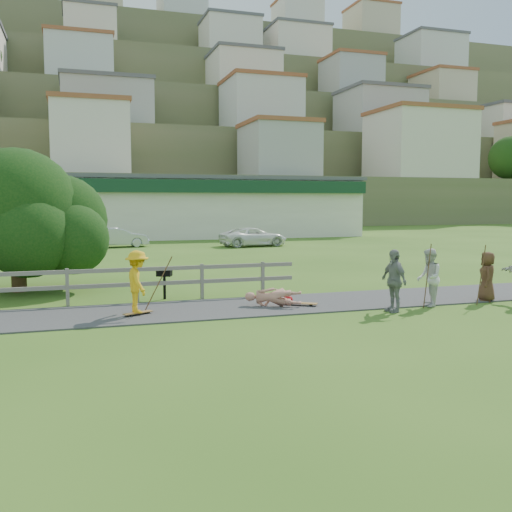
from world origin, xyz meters
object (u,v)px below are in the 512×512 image
object	(u,v)px
spectator_c	(487,277)
tree	(17,238)
spectator_a	(429,278)
car_white	(253,237)
spectator_b	(394,281)
skater_fallen	(273,297)
bbq	(164,284)
skater_rider	(137,285)
car_silver	(118,237)

from	to	relation	value
spectator_c	tree	world-z (taller)	tree
spectator_a	car_white	xyz separation A→B (m)	(1.82, 22.64, -0.21)
spectator_b	tree	distance (m)	12.37
tree	car_white	bearing A→B (deg)	50.16
skater_fallen	bbq	xyz separation A→B (m)	(-2.75, 2.37, 0.19)
car_white	bbq	world-z (taller)	car_white
skater_rider	bbq	distance (m)	2.68
skater_rider	spectator_b	world-z (taller)	spectator_b
car_white	tree	size ratio (longest dim) A/B	0.69
car_silver	car_white	xyz separation A→B (m)	(8.79, -2.08, -0.02)
skater_fallen	spectator_a	distance (m)	4.56
skater_rider	tree	size ratio (longest dim) A/B	0.25
spectator_a	bbq	distance (m)	7.97
car_silver	bbq	size ratio (longest dim) A/B	4.10
spectator_b	car_silver	distance (m)	25.72
bbq	spectator_a	bearing A→B (deg)	-3.87
car_silver	car_white	bearing A→B (deg)	-107.83
skater_fallen	tree	bearing A→B (deg)	81.09
skater_rider	bbq	bearing A→B (deg)	-31.34
spectator_b	skater_fallen	bearing A→B (deg)	-122.61
spectator_a	skater_rider	bearing A→B (deg)	-71.11
spectator_a	bbq	world-z (taller)	spectator_a
car_silver	car_white	size ratio (longest dim) A/B	0.87
skater_fallen	spectator_b	bearing A→B (deg)	-90.31
skater_fallen	spectator_c	world-z (taller)	spectator_c
skater_fallen	car_white	distance (m)	22.32
car_silver	bbq	xyz separation A→B (m)	(-0.15, -21.15, -0.17)
spectator_b	tree	bearing A→B (deg)	-128.88
car_silver	car_white	distance (m)	9.04
spectator_a	spectator_b	bearing A→B (deg)	-47.75
spectator_b	car_silver	bearing A→B (deg)	-171.96
spectator_b	car_white	xyz separation A→B (m)	(3.22, 23.03, -0.24)
spectator_c	bbq	size ratio (longest dim) A/B	1.59
spectator_b	car_white	world-z (taller)	spectator_b
spectator_b	tree	world-z (taller)	tree
spectator_a	tree	world-z (taller)	tree
car_silver	spectator_a	bearing A→B (deg)	-168.78
car_silver	tree	size ratio (longest dim) A/B	0.60
skater_rider	car_silver	distance (m)	23.61
skater_rider	spectator_a	xyz separation A→B (m)	(8.20, -1.14, 0.02)
spectator_b	spectator_a	bearing A→B (deg)	100.95
spectator_c	bbq	bearing A→B (deg)	-78.46
skater_rider	car_silver	world-z (taller)	skater_rider
spectator_b	bbq	xyz separation A→B (m)	(-5.72, 3.96, -0.39)
skater_rider	spectator_b	distance (m)	6.97
bbq	car_white	bearing A→B (deg)	87.65
skater_rider	spectator_a	size ratio (longest dim) A/B	0.98
skater_rider	skater_fallen	bearing A→B (deg)	-96.45
car_white	tree	bearing A→B (deg)	133.41
car_silver	tree	world-z (taller)	tree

